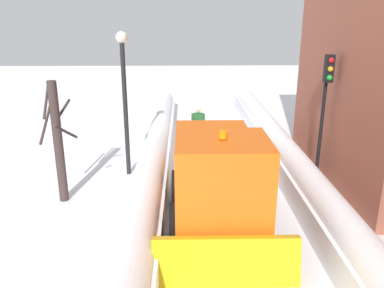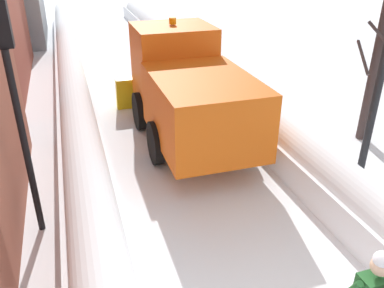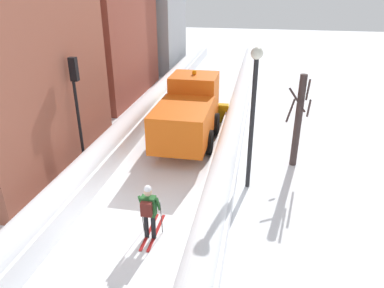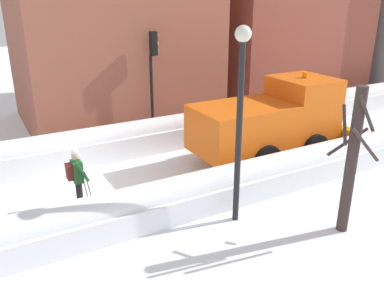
% 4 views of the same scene
% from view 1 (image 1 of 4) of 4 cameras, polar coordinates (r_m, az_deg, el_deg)
% --- Properties ---
extents(snowbank_left, '(1.10, 36.00, 1.28)m').
position_cam_1_polar(snowbank_left, '(9.12, 24.78, -16.96)').
color(snowbank_left, white).
rests_on(snowbank_left, ground).
extents(snowbank_right, '(1.10, 36.00, 1.15)m').
position_cam_1_polar(snowbank_right, '(8.41, -9.08, -19.21)').
color(snowbank_right, white).
rests_on(snowbank_right, ground).
extents(plow_truck, '(3.20, 5.98, 3.12)m').
position_cam_1_polar(plow_truck, '(10.78, 3.63, -4.34)').
color(plow_truck, orange).
rests_on(plow_truck, ground).
extents(skier, '(0.62, 1.80, 1.81)m').
position_cam_1_polar(skier, '(17.69, 0.90, 3.15)').
color(skier, black).
rests_on(skier, ground).
extents(traffic_light_pole, '(0.28, 0.42, 4.41)m').
position_cam_1_polar(traffic_light_pole, '(13.93, 18.97, 6.86)').
color(traffic_light_pole, black).
rests_on(traffic_light_pole, ground).
extents(street_lamp, '(0.40, 0.40, 5.13)m').
position_cam_1_polar(street_lamp, '(13.89, -9.88, 8.22)').
color(street_lamp, black).
rests_on(street_lamp, ground).
extents(bare_tree_near, '(0.95, 1.20, 3.82)m').
position_cam_1_polar(bare_tree_near, '(12.56, -19.01, 0.43)').
color(bare_tree_near, '#3A2D2C').
rests_on(bare_tree_near, ground).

